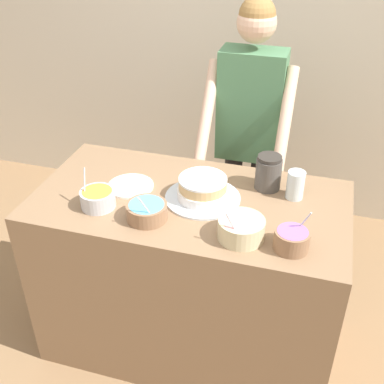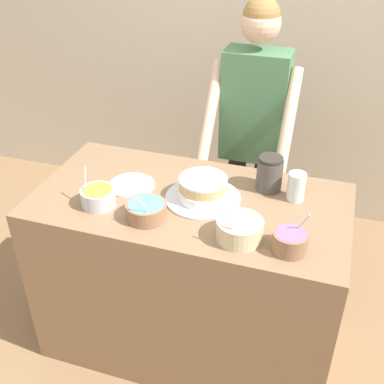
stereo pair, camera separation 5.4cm
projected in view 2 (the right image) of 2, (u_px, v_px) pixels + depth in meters
name	position (u px, v px, depth m)	size (l,w,h in m)	color
wall_back	(260.00, 38.00, 3.27)	(10.00, 0.05, 2.60)	beige
counter	(190.00, 275.00, 2.50)	(1.47, 0.76, 0.94)	#8C6B4C
person_baker	(253.00, 119.00, 2.71)	(0.48, 0.47, 1.72)	#2D2D38
cake	(203.00, 190.00, 2.22)	(0.35, 0.35, 0.11)	silver
frosting_bowl_orange	(98.00, 197.00, 2.18)	(0.16, 0.16, 0.18)	silver
frosting_bowl_pink	(240.00, 229.00, 1.97)	(0.19, 0.19, 0.16)	beige
frosting_bowl_purple	(290.00, 241.00, 1.91)	(0.14, 0.14, 0.17)	#936B4C
frosting_bowl_blue	(146.00, 210.00, 2.10)	(0.18, 0.18, 0.16)	#936B4C
drinking_glass	(296.00, 187.00, 2.21)	(0.08, 0.08, 0.14)	silver
ceramic_plate	(132.00, 185.00, 2.34)	(0.22, 0.22, 0.01)	white
stoneware_jar	(270.00, 174.00, 2.27)	(0.12, 0.12, 0.17)	#4C4742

